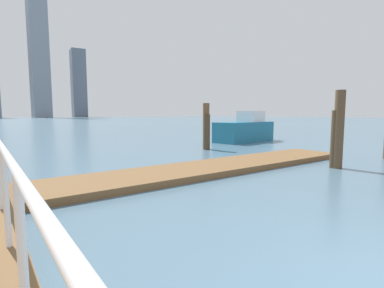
% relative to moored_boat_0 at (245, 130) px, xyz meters
% --- Properties ---
extents(ground_plane, '(300.00, 300.00, 0.00)m').
position_rel_moored_boat_0_xyz_m(ground_plane, '(-10.65, 7.12, -0.76)').
color(ground_plane, slate).
extents(floating_dock, '(12.00, 2.00, 0.18)m').
position_rel_moored_boat_0_xyz_m(floating_dock, '(-8.15, -6.24, -0.67)').
color(floating_dock, brown).
rests_on(floating_dock, ground_plane).
extents(dock_piling_1, '(0.32, 0.32, 1.77)m').
position_rel_moored_boat_0_xyz_m(dock_piling_1, '(-4.83, -1.94, 0.13)').
color(dock_piling_1, '#473826').
rests_on(dock_piling_1, ground_plane).
extents(dock_piling_2, '(0.27, 0.27, 1.92)m').
position_rel_moored_boat_0_xyz_m(dock_piling_2, '(-4.53, -8.31, 0.20)').
color(dock_piling_2, '#473826').
rests_on(dock_piling_2, ground_plane).
extents(dock_piling_4, '(0.32, 0.32, 2.57)m').
position_rel_moored_boat_0_xyz_m(dock_piling_4, '(-4.50, -8.40, 0.53)').
color(dock_piling_4, brown).
rests_on(dock_piling_4, ground_plane).
extents(dock_piling_5, '(0.33, 0.33, 2.34)m').
position_rel_moored_boat_0_xyz_m(dock_piling_5, '(-4.78, -1.82, 0.41)').
color(dock_piling_5, brown).
rests_on(dock_piling_5, ground_plane).
extents(moored_boat_0, '(4.79, 2.40, 1.99)m').
position_rel_moored_boat_0_xyz_m(moored_boat_0, '(0.00, 0.00, 0.00)').
color(moored_boat_0, '#1E6B8C').
rests_on(moored_boat_0, ground_plane).
extents(skyline_tower_3, '(8.47, 8.41, 78.16)m').
position_rel_moored_boat_0_xyz_m(skyline_tower_3, '(10.06, 144.95, 38.32)').
color(skyline_tower_3, gray).
rests_on(skyline_tower_3, ground_plane).
extents(skyline_tower_4, '(8.06, 9.80, 37.13)m').
position_rel_moored_boat_0_xyz_m(skyline_tower_4, '(30.92, 155.92, 17.81)').
color(skyline_tower_4, slate).
rests_on(skyline_tower_4, ground_plane).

